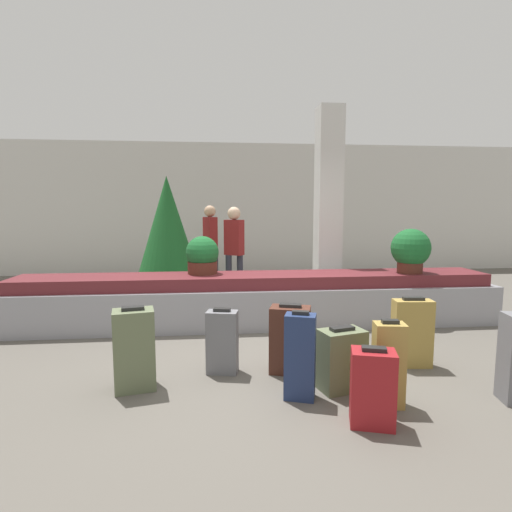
{
  "coord_description": "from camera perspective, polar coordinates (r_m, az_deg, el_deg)",
  "views": [
    {
      "loc": [
        -0.53,
        -3.99,
        1.58
      ],
      "look_at": [
        0.0,
        1.38,
        0.95
      ],
      "focal_mm": 28.0,
      "sensor_mm": 36.0,
      "label": 1
    }
  ],
  "objects": [
    {
      "name": "potted_plant_1",
      "position": [
        5.95,
        21.21,
        0.77
      ],
      "size": [
        0.54,
        0.54,
        0.62
      ],
      "color": "#4C2319",
      "rests_on": "carousel"
    },
    {
      "name": "ground_plane",
      "position": [
        4.32,
        1.87,
        -14.8
      ],
      "size": [
        18.0,
        18.0,
        0.0
      ],
      "primitive_type": "plane",
      "color": "#59544C"
    },
    {
      "name": "suitcase_3",
      "position": [
        3.96,
        -4.84,
        -12.11
      ],
      "size": [
        0.32,
        0.23,
        0.64
      ],
      "rotation": [
        0.0,
        0.0,
        -0.21
      ],
      "color": "slate",
      "rests_on": "ground_plane"
    },
    {
      "name": "suitcase_1",
      "position": [
        4.38,
        21.38,
        -10.2
      ],
      "size": [
        0.4,
        0.21,
        0.71
      ],
      "rotation": [
        0.0,
        0.0,
        -0.1
      ],
      "color": "#A3843D",
      "rests_on": "ground_plane"
    },
    {
      "name": "potted_plant_0",
      "position": [
        5.52,
        -7.67,
        0.0
      ],
      "size": [
        0.45,
        0.45,
        0.52
      ],
      "color": "#4C2319",
      "rests_on": "carousel"
    },
    {
      "name": "suitcase_4",
      "position": [
        3.19,
        16.32,
        -17.61
      ],
      "size": [
        0.36,
        0.3,
        0.59
      ],
      "rotation": [
        0.0,
        0.0,
        -0.28
      ],
      "color": "maroon",
      "rests_on": "ground_plane"
    },
    {
      "name": "suitcase_8",
      "position": [
        3.48,
        18.4,
        -14.49
      ],
      "size": [
        0.26,
        0.2,
        0.71
      ],
      "rotation": [
        0.0,
        0.0,
        -0.15
      ],
      "color": "#A3843D",
      "rests_on": "ground_plane"
    },
    {
      "name": "suitcase_0",
      "position": [
        3.96,
        4.89,
        -11.8
      ],
      "size": [
        0.43,
        0.34,
        0.68
      ],
      "rotation": [
        0.0,
        0.0,
        -0.29
      ],
      "color": "#472319",
      "rests_on": "ground_plane"
    },
    {
      "name": "carousel",
      "position": [
        5.53,
        0.0,
        -6.35
      ],
      "size": [
        6.65,
        0.84,
        0.7
      ],
      "color": "gray",
      "rests_on": "ground_plane"
    },
    {
      "name": "suitcase_5",
      "position": [
        3.75,
        -16.98,
        -12.64
      ],
      "size": [
        0.39,
        0.31,
        0.74
      ],
      "rotation": [
        0.0,
        0.0,
        0.21
      ],
      "color": "#5B6647",
      "rests_on": "ground_plane"
    },
    {
      "name": "traveler_0",
      "position": [
        7.06,
        -3.14,
        1.66
      ],
      "size": [
        0.36,
        0.34,
        1.63
      ],
      "rotation": [
        0.0,
        0.0,
        -0.64
      ],
      "color": "#282833",
      "rests_on": "ground_plane"
    },
    {
      "name": "decorated_tree",
      "position": [
        7.02,
        -12.5,
        3.09
      ],
      "size": [
        1.21,
        1.21,
        2.15
      ],
      "color": "#4C331E",
      "rests_on": "ground_plane"
    },
    {
      "name": "back_wall",
      "position": [
        10.01,
        -2.64,
        6.76
      ],
      "size": [
        18.0,
        0.06,
        3.2
      ],
      "color": "beige",
      "rests_on": "ground_plane"
    },
    {
      "name": "suitcase_6",
      "position": [
        3.69,
        12.11,
        -14.26
      ],
      "size": [
        0.44,
        0.34,
        0.57
      ],
      "rotation": [
        0.0,
        0.0,
        0.26
      ],
      "color": "#5B6647",
      "rests_on": "ground_plane"
    },
    {
      "name": "suitcase_7",
      "position": [
        3.45,
        6.31,
        -14.07
      ],
      "size": [
        0.29,
        0.24,
        0.75
      ],
      "rotation": [
        0.0,
        0.0,
        -0.31
      ],
      "color": "navy",
      "rests_on": "ground_plane"
    },
    {
      "name": "traveler_1",
      "position": [
        8.15,
        -6.55,
        2.47
      ],
      "size": [
        0.31,
        0.37,
        1.66
      ],
      "rotation": [
        0.0,
        0.0,
        -1.1
      ],
      "color": "#282833",
      "rests_on": "ground_plane"
    },
    {
      "name": "pillar",
      "position": [
        6.61,
        10.27,
        6.72
      ],
      "size": [
        0.39,
        0.39,
        3.2
      ],
      "color": "silver",
      "rests_on": "ground_plane"
    }
  ]
}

